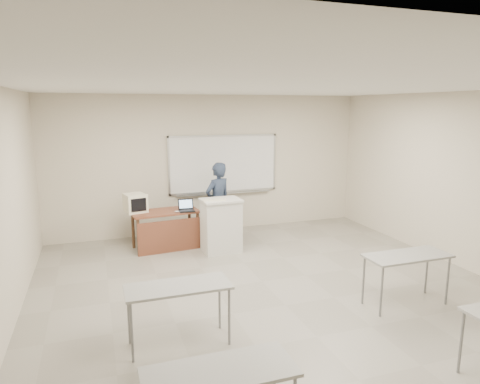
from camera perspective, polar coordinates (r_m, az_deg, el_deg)
name	(u,v)px	position (r m, az deg, el deg)	size (l,w,h in m)	color
floor	(286,306)	(6.24, 6.10, -14.84)	(7.00, 8.00, 0.01)	gray
whiteboard	(224,165)	(9.51, -2.19, 3.66)	(2.48, 0.10, 1.31)	white
student_desks	(340,301)	(4.88, 13.17, -14.02)	(4.40, 2.20, 0.73)	gray
instructor_desk	(166,224)	(8.41, -9.83, -4.20)	(1.28, 0.64, 0.75)	brown
podium	(221,225)	(8.18, -2.53, -4.48)	(0.73, 0.54, 1.03)	silver
crt_monitor	(135,203)	(8.48, -13.84, -1.42)	(0.38, 0.43, 0.36)	beige
laptop	(186,208)	(8.39, -7.17, -2.14)	(0.30, 0.28, 0.22)	black
mouse	(177,212)	(8.29, -8.42, -2.59)	(0.09, 0.06, 0.04)	#95969C
keyboard	(214,200)	(7.94, -3.44, -1.07)	(0.43, 0.14, 0.02)	beige
presenter	(218,203)	(8.71, -2.96, -1.43)	(0.60, 0.40, 1.65)	black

